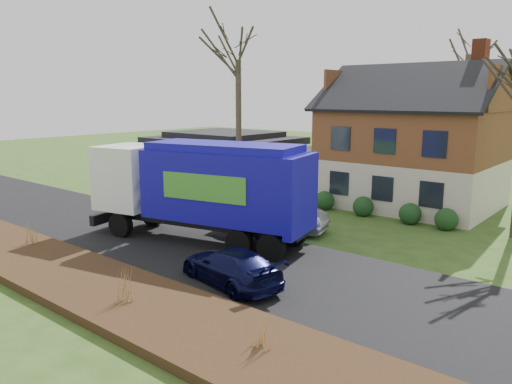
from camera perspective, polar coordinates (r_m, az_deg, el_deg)
The scene contains 13 objects.
ground at distance 20.25m, azimuth -4.04°, elevation -7.23°, with size 120.00×120.00×0.00m, color #2C4918.
road at distance 20.25m, azimuth -4.04°, elevation -7.20°, with size 80.00×7.00×0.02m, color black.
mulch_verge at distance 17.01m, azimuth -16.68°, elevation -10.77°, with size 80.00×3.50×0.30m, color #301E10.
main_house at distance 30.29m, azimuth 16.62°, elevation 6.19°, with size 12.95×8.95×9.26m.
ranch_house at distance 37.20m, azimuth -3.64°, elevation 4.01°, with size 9.80×8.20×3.70m.
garbage_truck at distance 21.66m, azimuth -6.11°, elevation 0.81°, with size 10.54×4.89×4.37m.
silver_sedan at distance 23.59m, azimuth 2.11°, elevation -2.50°, with size 1.75×5.01×1.65m, color #94989B.
navy_wagon at distance 17.11m, azimuth -2.92°, elevation -8.50°, with size 1.74×4.28×1.24m, color black.
tree_front_west at distance 30.71m, azimuth -2.06°, elevation 17.13°, with size 3.92×3.92×11.67m.
tree_back at distance 36.94m, azimuth 23.25°, elevation 16.09°, with size 3.85×3.85×12.18m.
grass_clump_west at distance 22.54m, azimuth -24.49°, elevation -4.27°, with size 0.36×0.29×0.95m.
grass_clump_mid at distance 15.46m, azimuth -14.59°, elevation -10.20°, with size 0.38×0.31×1.06m.
grass_clump_east at distance 12.50m, azimuth 0.50°, elevation -15.43°, with size 0.37×0.31×0.93m.
Camera 1 is at (13.34, -13.87, 6.32)m, focal length 35.00 mm.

